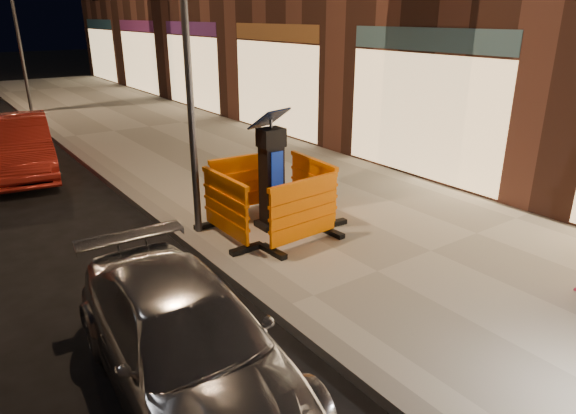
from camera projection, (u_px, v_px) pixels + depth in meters
ground_plane at (283, 317)px, 6.91m from camera, size 120.00×120.00×0.00m
sidewalk at (431, 255)px, 8.52m from camera, size 6.00×60.00×0.15m
kerb at (283, 312)px, 6.88m from camera, size 0.30×60.00×0.15m
parking_kiosk at (272, 173)px, 9.12m from camera, size 0.66×0.66×2.04m
barrier_front at (304, 212)px, 8.55m from camera, size 1.49×0.69×1.14m
barrier_back at (245, 184)px, 10.00m from camera, size 1.51×0.72×1.14m
barrier_kerbside at (226, 208)px, 8.76m from camera, size 0.61×1.47×1.14m
barrier_bldgside at (313, 187)px, 9.79m from camera, size 0.69×1.50×1.14m
car_silver at (190, 387)px, 5.61m from camera, size 1.92×4.16×1.18m
car_red at (22, 175)px, 13.03m from camera, size 2.12×4.62×1.47m
street_lamp_mid at (187, 59)px, 8.21m from camera, size 0.12×0.12×6.00m
street_lamp_far at (18, 33)px, 19.62m from camera, size 0.12×0.12×6.00m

